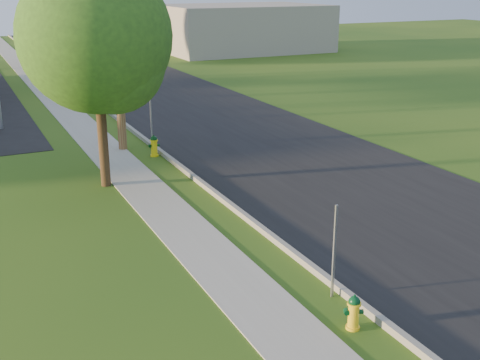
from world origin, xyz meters
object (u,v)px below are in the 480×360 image
utility_pole_far (40,2)px  tree_verge (100,43)px  hydrant_near (354,312)px  hydrant_far (84,97)px  utility_pole_mid (115,15)px  hydrant_mid (154,146)px

utility_pole_far → tree_verge: bearing=-93.9°
tree_verge → hydrant_near: tree_verge is taller
tree_verge → hydrant_far: tree_verge is taller
utility_pole_mid → hydrant_near: 14.71m
tree_verge → hydrant_far: 14.33m
utility_pole_mid → hydrant_mid: bearing=-60.5°
tree_verge → hydrant_far: size_ratio=10.26×
utility_pole_mid → hydrant_near: bearing=-87.8°
hydrant_mid → utility_pole_far: bearing=92.3°
hydrant_mid → hydrant_far: hydrant_mid is taller
hydrant_mid → hydrant_far: bearing=91.2°
hydrant_near → utility_pole_far: bearing=90.9°
utility_pole_mid → tree_verge: 4.27m
tree_verge → hydrant_near: (2.03, -10.00, -4.05)m
hydrant_mid → utility_pole_mid: bearing=119.5°
utility_pole_mid → utility_pole_far: (0.00, 18.00, -0.15)m
utility_pole_far → tree_verge: (-1.50, -21.96, -0.41)m
hydrant_mid → hydrant_far: size_ratio=1.20×
hydrant_mid → hydrant_near: bearing=-91.2°
utility_pole_mid → hydrant_mid: size_ratio=12.25×
utility_pole_far → tree_verge: size_ratio=1.39×
hydrant_near → hydrant_far: 23.59m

